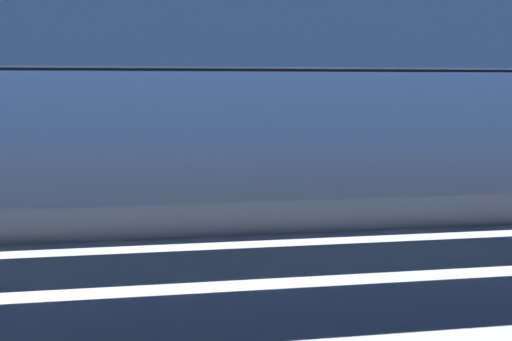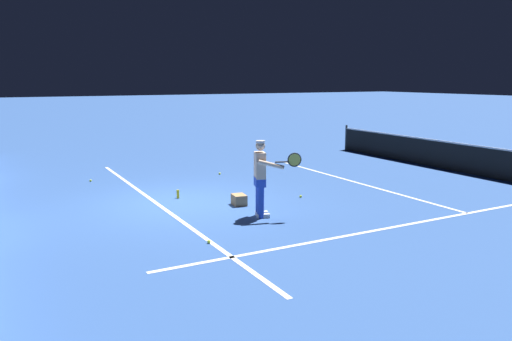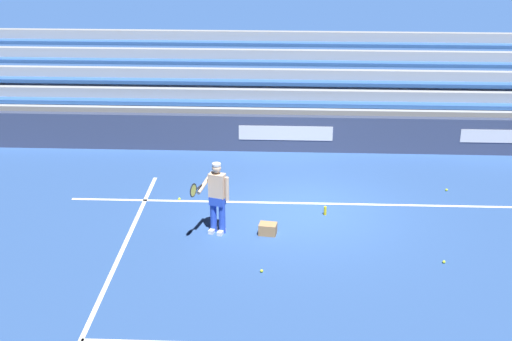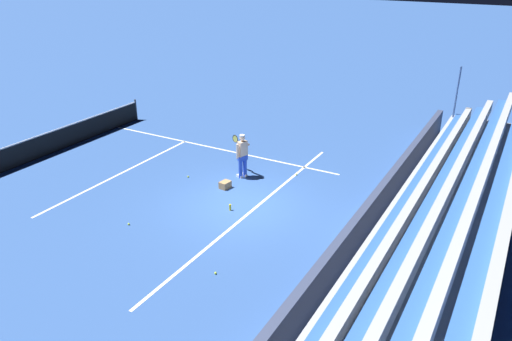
{
  "view_description": "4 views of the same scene",
  "coord_description": "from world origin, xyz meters",
  "px_view_note": "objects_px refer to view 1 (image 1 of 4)",
  "views": [
    {
      "loc": [
        -1.65,
        -10.62,
        2.37
      ],
      "look_at": [
        0.18,
        0.42,
        0.78
      ],
      "focal_mm": 42.0,
      "sensor_mm": 36.0,
      "label": 1
    },
    {
      "loc": [
        11.53,
        -4.04,
        3.05
      ],
      "look_at": [
        1.51,
        1.38,
        0.94
      ],
      "focal_mm": 35.0,
      "sensor_mm": 36.0,
      "label": 2
    },
    {
      "loc": [
        0.52,
        15.93,
        7.56
      ],
      "look_at": [
        1.23,
        0.31,
        1.2
      ],
      "focal_mm": 50.0,
      "sensor_mm": 36.0,
      "label": 3
    },
    {
      "loc": [
        -12.88,
        -7.91,
        7.96
      ],
      "look_at": [
        1.28,
        0.13,
        0.8
      ],
      "focal_mm": 35.0,
      "sensor_mm": 36.0,
      "label": 4
    }
  ],
  "objects_px": {
    "tennis_player": "(341,158)",
    "ball_box_cardboard": "(285,196)",
    "tennis_ball_far_left": "(20,243)",
    "tennis_ball_on_baseline": "(101,195)",
    "tennis_ball_far_right": "(429,215)",
    "tennis_ball_near_player": "(272,186)",
    "tennis_net": "(207,142)",
    "water_bottle": "(224,209)"
  },
  "relations": [
    {
      "from": "tennis_player",
      "to": "ball_box_cardboard",
      "type": "xyz_separation_m",
      "value": [
        -1.17,
        0.03,
        -0.76
      ]
    },
    {
      "from": "tennis_player",
      "to": "tennis_ball_far_left",
      "type": "xyz_separation_m",
      "value": [
        -5.8,
        -2.64,
        -0.86
      ]
    },
    {
      "from": "tennis_ball_on_baseline",
      "to": "tennis_ball_far_right",
      "type": "height_order",
      "value": "same"
    },
    {
      "from": "tennis_ball_near_player",
      "to": "tennis_net",
      "type": "bearing_deg",
      "value": 98.51
    },
    {
      "from": "tennis_player",
      "to": "ball_box_cardboard",
      "type": "height_order",
      "value": "tennis_player"
    },
    {
      "from": "ball_box_cardboard",
      "to": "tennis_ball_on_baseline",
      "type": "relative_size",
      "value": 6.06
    },
    {
      "from": "tennis_ball_on_baseline",
      "to": "water_bottle",
      "type": "relative_size",
      "value": 0.3
    },
    {
      "from": "tennis_player",
      "to": "ball_box_cardboard",
      "type": "bearing_deg",
      "value": 178.3
    },
    {
      "from": "tennis_net",
      "to": "water_bottle",
      "type": "bearing_deg",
      "value": -92.74
    },
    {
      "from": "tennis_ball_on_baseline",
      "to": "tennis_net",
      "type": "distance_m",
      "value": 7.76
    },
    {
      "from": "tennis_ball_far_right",
      "to": "tennis_player",
      "type": "bearing_deg",
      "value": 123.12
    },
    {
      "from": "ball_box_cardboard",
      "to": "tennis_ball_near_player",
      "type": "distance_m",
      "value": 1.75
    },
    {
      "from": "tennis_net",
      "to": "tennis_ball_far_left",
      "type": "bearing_deg",
      "value": -108.56
    },
    {
      "from": "tennis_player",
      "to": "tennis_ball_near_player",
      "type": "xyz_separation_m",
      "value": [
        -1.1,
        1.78,
        -0.86
      ]
    },
    {
      "from": "ball_box_cardboard",
      "to": "tennis_net",
      "type": "distance_m",
      "value": 8.44
    },
    {
      "from": "tennis_player",
      "to": "tennis_ball_far_right",
      "type": "bearing_deg",
      "value": -56.88
    },
    {
      "from": "ball_box_cardboard",
      "to": "water_bottle",
      "type": "height_order",
      "value": "ball_box_cardboard"
    },
    {
      "from": "tennis_ball_far_right",
      "to": "tennis_net",
      "type": "bearing_deg",
      "value": 107.64
    },
    {
      "from": "tennis_ball_near_player",
      "to": "tennis_net",
      "type": "distance_m",
      "value": 6.72
    },
    {
      "from": "tennis_ball_on_baseline",
      "to": "tennis_ball_far_right",
      "type": "relative_size",
      "value": 1.0
    },
    {
      "from": "tennis_net",
      "to": "tennis_ball_on_baseline",
      "type": "bearing_deg",
      "value": -111.84
    },
    {
      "from": "tennis_ball_far_left",
      "to": "water_bottle",
      "type": "height_order",
      "value": "water_bottle"
    },
    {
      "from": "ball_box_cardboard",
      "to": "tennis_net",
      "type": "bearing_deg",
      "value": 96.23
    },
    {
      "from": "water_bottle",
      "to": "ball_box_cardboard",
      "type": "bearing_deg",
      "value": 38.32
    },
    {
      "from": "tennis_ball_near_player",
      "to": "tennis_ball_far_right",
      "type": "height_order",
      "value": "same"
    },
    {
      "from": "tennis_ball_on_baseline",
      "to": "tennis_net",
      "type": "bearing_deg",
      "value": 68.16
    },
    {
      "from": "tennis_ball_far_left",
      "to": "water_bottle",
      "type": "bearing_deg",
      "value": 26.06
    },
    {
      "from": "tennis_ball_far_left",
      "to": "tennis_ball_on_baseline",
      "type": "bearing_deg",
      "value": 77.88
    },
    {
      "from": "tennis_ball_far_right",
      "to": "water_bottle",
      "type": "height_order",
      "value": "water_bottle"
    },
    {
      "from": "tennis_player",
      "to": "tennis_ball_near_player",
      "type": "bearing_deg",
      "value": 121.6
    },
    {
      "from": "ball_box_cardboard",
      "to": "tennis_ball_on_baseline",
      "type": "bearing_deg",
      "value": 162.55
    },
    {
      "from": "ball_box_cardboard",
      "to": "tennis_ball_far_right",
      "type": "distance_m",
      "value": 2.93
    },
    {
      "from": "ball_box_cardboard",
      "to": "tennis_ball_far_left",
      "type": "bearing_deg",
      "value": -149.97
    },
    {
      "from": "tennis_player",
      "to": "tennis_ball_on_baseline",
      "type": "bearing_deg",
      "value": 166.12
    },
    {
      "from": "tennis_player",
      "to": "tennis_ball_far_left",
      "type": "bearing_deg",
      "value": -155.53
    },
    {
      "from": "tennis_ball_near_player",
      "to": "tennis_net",
      "type": "relative_size",
      "value": 0.01
    },
    {
      "from": "tennis_ball_near_player",
      "to": "water_bottle",
      "type": "bearing_deg",
      "value": -117.05
    },
    {
      "from": "ball_box_cardboard",
      "to": "tennis_net",
      "type": "xyz_separation_m",
      "value": [
        -0.92,
        8.38,
        0.36
      ]
    },
    {
      "from": "tennis_ball_on_baseline",
      "to": "tennis_player",
      "type": "bearing_deg",
      "value": -13.88
    },
    {
      "from": "tennis_ball_on_baseline",
      "to": "water_bottle",
      "type": "distance_m",
      "value": 3.33
    },
    {
      "from": "tennis_ball_far_left",
      "to": "tennis_ball_far_right",
      "type": "height_order",
      "value": "same"
    },
    {
      "from": "tennis_player",
      "to": "tennis_ball_on_baseline",
      "type": "height_order",
      "value": "tennis_player"
    }
  ]
}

